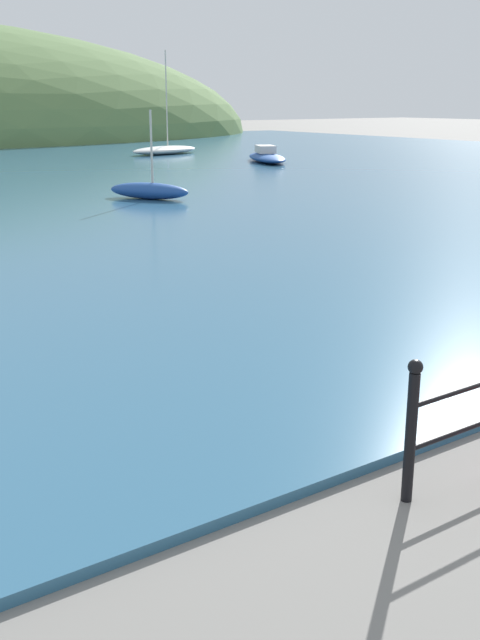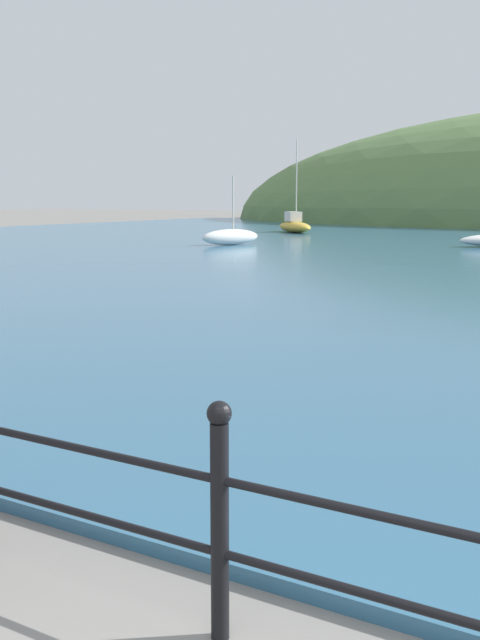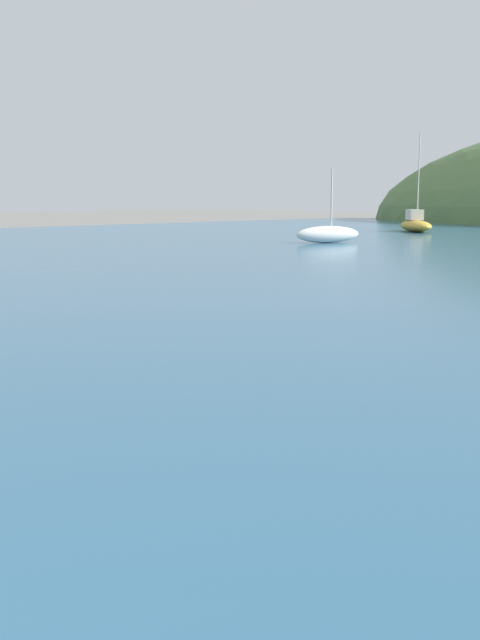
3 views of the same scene
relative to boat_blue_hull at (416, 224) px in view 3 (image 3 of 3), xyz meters
name	(u,v)px [view 3 (image 3 of 3)]	position (x,y,z in m)	size (l,w,h in m)	color
boat_blue_hull	(416,224)	(0.00, 0.00, 0.00)	(3.92, 3.93, 5.30)	gold
boat_far_left	(328,234)	(2.80, -11.83, -0.05)	(1.82, 2.88, 2.95)	silver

